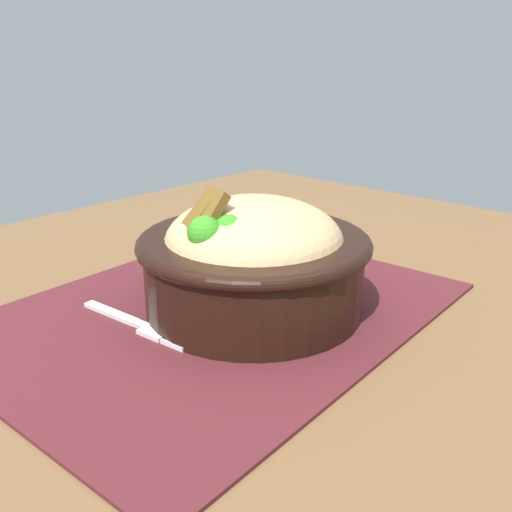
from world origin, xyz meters
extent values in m
cube|color=brown|center=(0.00, 0.00, 0.75)|extent=(1.00, 0.85, 0.03)
cylinder|color=brown|center=(-0.44, -0.36, 0.37)|extent=(0.04, 0.04, 0.74)
cube|color=#47191E|center=(0.00, -0.02, 0.77)|extent=(0.41, 0.32, 0.00)
cylinder|color=black|center=(-0.02, 0.00, 0.80)|extent=(0.19, 0.19, 0.07)
torus|color=black|center=(-0.02, 0.00, 0.83)|extent=(0.20, 0.20, 0.01)
ellipsoid|color=tan|center=(-0.02, 0.00, 0.83)|extent=(0.20, 0.20, 0.07)
sphere|color=#32831D|center=(0.02, 0.01, 0.85)|extent=(0.03, 0.03, 0.03)
sphere|color=#32831D|center=(0.03, 0.00, 0.85)|extent=(0.03, 0.03, 0.03)
cylinder|color=orange|center=(-0.04, -0.03, 0.85)|extent=(0.02, 0.03, 0.01)
cube|color=brown|center=(0.02, -0.02, 0.86)|extent=(0.04, 0.03, 0.04)
cube|color=brown|center=(0.03, -0.01, 0.86)|extent=(0.04, 0.03, 0.04)
cube|color=beige|center=(0.07, -0.08, 0.77)|extent=(0.01, 0.06, 0.00)
cube|color=beige|center=(0.07, -0.05, 0.77)|extent=(0.01, 0.01, 0.00)
cube|color=beige|center=(0.06, -0.03, 0.77)|extent=(0.02, 0.03, 0.00)
cube|color=beige|center=(0.07, 0.00, 0.77)|extent=(0.00, 0.02, 0.00)
cube|color=beige|center=(0.07, 0.00, 0.77)|extent=(0.00, 0.02, 0.00)
cube|color=beige|center=(0.06, 0.00, 0.77)|extent=(0.00, 0.02, 0.00)
cube|color=beige|center=(0.05, 0.00, 0.77)|extent=(0.00, 0.02, 0.00)
camera|label=1|loc=(0.32, 0.31, 0.98)|focal=40.23mm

